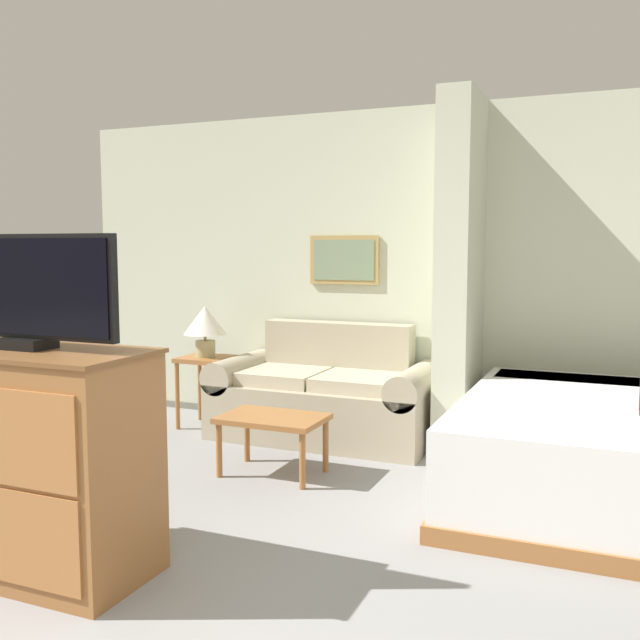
{
  "coord_description": "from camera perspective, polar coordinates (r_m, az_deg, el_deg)",
  "views": [
    {
      "loc": [
        1.49,
        -1.88,
        1.51
      ],
      "look_at": [
        -0.24,
        2.19,
        1.05
      ],
      "focal_mm": 40.0,
      "sensor_mm": 36.0,
      "label": 1
    }
  ],
  "objects": [
    {
      "name": "wall_back",
      "position": [
        5.79,
        8.05,
        3.76
      ],
      "size": [
        6.25,
        0.16,
        2.6
      ],
      "color": "beige",
      "rests_on": "ground_plane"
    },
    {
      "name": "wall_partition_pillar",
      "position": [
        5.31,
        11.14,
        3.57
      ],
      "size": [
        0.24,
        0.67,
        2.6
      ],
      "color": "beige",
      "rests_on": "ground_plane"
    },
    {
      "name": "couch",
      "position": [
        5.65,
        0.41,
        -6.16
      ],
      "size": [
        1.74,
        0.84,
        0.89
      ],
      "color": "tan",
      "rests_on": "ground_plane"
    },
    {
      "name": "coffee_table",
      "position": [
        4.76,
        -3.8,
        -8.26
      ],
      "size": [
        0.68,
        0.46,
        0.4
      ],
      "color": "#996033",
      "rests_on": "ground_plane"
    },
    {
      "name": "side_table",
      "position": [
        6.03,
        -9.13,
        -4.01
      ],
      "size": [
        0.4,
        0.4,
        0.59
      ],
      "color": "#996033",
      "rests_on": "ground_plane"
    },
    {
      "name": "table_lamp",
      "position": [
        5.97,
        -9.19,
        -0.27
      ],
      "size": [
        0.35,
        0.35,
        0.42
      ],
      "color": "tan",
      "rests_on": "side_table"
    },
    {
      "name": "tv_dresser",
      "position": [
        3.61,
        -22.12,
        -10.39
      ],
      "size": [
        1.16,
        0.56,
        1.04
      ],
      "color": "#996033",
      "rests_on": "ground_plane"
    },
    {
      "name": "tv",
      "position": [
        3.48,
        -22.62,
        2.17
      ],
      "size": [
        1.02,
        0.16,
        0.52
      ],
      "color": "black",
      "rests_on": "tv_dresser"
    },
    {
      "name": "bed",
      "position": [
        4.61,
        22.52,
        -9.72
      ],
      "size": [
        1.79,
        2.07,
        0.59
      ],
      "color": "#996033",
      "rests_on": "ground_plane"
    }
  ]
}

